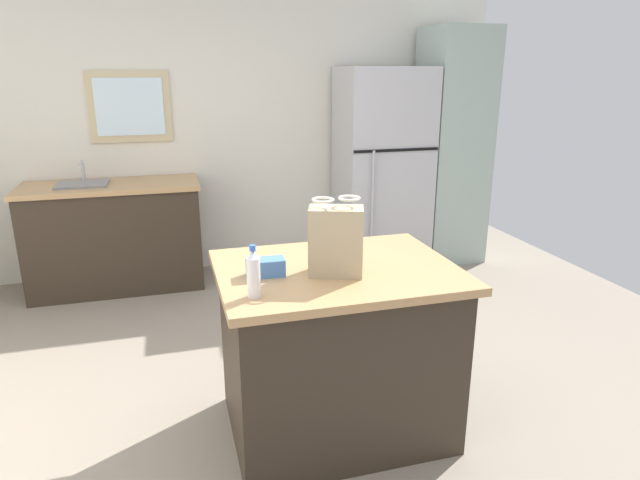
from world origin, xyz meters
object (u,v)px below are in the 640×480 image
object	(u,v)px
kitchen_island	(336,349)
tall_cabinet	(452,148)
refrigerator	(382,169)
shopping_bag	(336,241)
small_box	(265,267)
bottle	(253,274)

from	to	relation	value
kitchen_island	tall_cabinet	bearing A→B (deg)	51.02
kitchen_island	refrigerator	xyz separation A→B (m)	(1.20, 2.37, 0.47)
shopping_bag	small_box	world-z (taller)	shopping_bag
shopping_bag	small_box	bearing A→B (deg)	167.79
kitchen_island	shopping_bag	distance (m)	0.62
small_box	bottle	size ratio (longest dim) A/B	0.77
bottle	small_box	bearing A→B (deg)	68.48
kitchen_island	small_box	xyz separation A→B (m)	(-0.35, -0.02, 0.49)
refrigerator	shopping_bag	world-z (taller)	refrigerator
kitchen_island	refrigerator	distance (m)	2.70
kitchen_island	refrigerator	bearing A→B (deg)	63.12
refrigerator	small_box	size ratio (longest dim) A/B	10.48
kitchen_island	refrigerator	world-z (taller)	refrigerator
tall_cabinet	shopping_bag	size ratio (longest dim) A/B	5.99
refrigerator	shopping_bag	distance (m)	2.75
refrigerator	shopping_bag	xyz separation A→B (m)	(-1.23, -2.45, 0.14)
shopping_bag	small_box	size ratio (longest dim) A/B	2.08
shopping_bag	refrigerator	bearing A→B (deg)	63.29
tall_cabinet	bottle	size ratio (longest dim) A/B	9.58
tall_cabinet	bottle	bearing A→B (deg)	-132.06
tall_cabinet	kitchen_island	bearing A→B (deg)	-128.98
refrigerator	tall_cabinet	xyz separation A→B (m)	(0.72, 0.00, 0.18)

